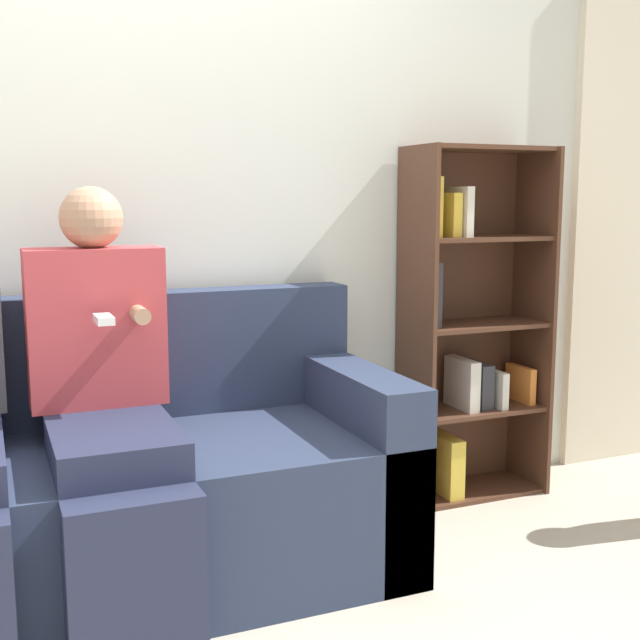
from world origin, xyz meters
TOP-DOWN VIEW (x-y plane):
  - back_wall at (0.00, 0.95)m, footprint 10.00×0.06m
  - curtain_panel at (2.46, 0.90)m, footprint 0.78×0.04m
  - couch at (-0.13, 0.50)m, footprint 1.97×0.82m
  - adult_seated at (-0.10, 0.41)m, footprint 0.43×0.78m
  - bookshelf at (1.43, 0.80)m, footprint 0.59×0.31m

SIDE VIEW (x-z plane):
  - couch at x=-0.13m, z-range -0.15..0.77m
  - adult_seated at x=-0.10m, z-range 0.02..1.32m
  - bookshelf at x=1.43m, z-range -0.02..1.44m
  - curtain_panel at x=2.46m, z-range 0.00..2.27m
  - back_wall at x=0.00m, z-range 0.00..2.55m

